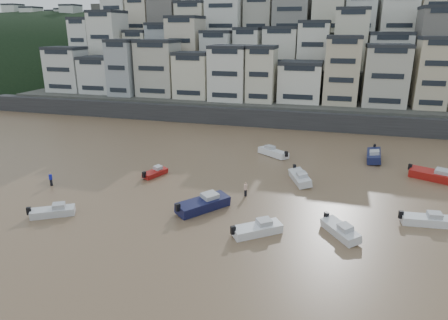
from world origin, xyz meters
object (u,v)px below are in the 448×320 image
(boat_h, at_px, (273,151))
(person_pink, at_px, (246,189))
(boat_e, at_px, (300,176))
(boat_f, at_px, (155,172))
(person_blue, at_px, (51,179))
(boat_b, at_px, (340,229))
(boat_d, at_px, (426,218))
(boat_g, at_px, (434,174))
(boat_a, at_px, (257,227))
(boat_c, at_px, (203,202))
(boat_i, at_px, (374,154))
(boat_j, at_px, (53,210))

(boat_h, distance_m, person_pink, 16.56)
(boat_e, bearing_deg, boat_f, -102.64)
(person_blue, xyz_separation_m, person_pink, (24.50, 3.40, 0.00))
(boat_h, bearing_deg, boat_b, 148.89)
(boat_e, height_order, person_pink, person_pink)
(person_pink, bearing_deg, boat_b, -32.04)
(boat_d, xyz_separation_m, boat_g, (3.40, 13.92, 0.17))
(boat_a, relative_size, boat_c, 0.80)
(boat_h, relative_size, person_blue, 3.29)
(boat_a, relative_size, boat_d, 1.03)
(boat_d, relative_size, boat_e, 0.91)
(boat_e, height_order, boat_h, boat_e)
(boat_d, distance_m, boat_i, 21.06)
(boat_i, distance_m, person_blue, 45.84)
(boat_e, xyz_separation_m, boat_f, (-19.05, -2.97, -0.22))
(boat_e, xyz_separation_m, boat_h, (-5.08, 10.21, -0.00))
(boat_d, height_order, boat_g, boat_g)
(person_pink, bearing_deg, person_blue, -172.10)
(boat_d, distance_m, person_pink, 19.39)
(boat_e, bearing_deg, boat_b, -0.27)
(boat_b, relative_size, boat_g, 0.79)
(boat_a, bearing_deg, boat_j, 147.28)
(boat_f, bearing_deg, boat_j, 179.82)
(person_blue, bearing_deg, person_pink, 7.90)
(boat_e, xyz_separation_m, boat_j, (-24.36, -17.00, -0.12))
(boat_h, relative_size, boat_j, 1.18)
(boat_e, bearing_deg, boat_a, -31.43)
(boat_e, bearing_deg, person_blue, -93.67)
(boat_c, relative_size, boat_g, 1.04)
(boat_a, xyz_separation_m, boat_c, (-6.78, 3.77, 0.19))
(boat_j, relative_size, person_pink, 2.80)
(boat_b, xyz_separation_m, boat_d, (8.40, 4.70, 0.01))
(person_pink, bearing_deg, boat_g, 27.52)
(boat_j, bearing_deg, boat_e, 4.24)
(boat_g, bearing_deg, boat_f, -142.94)
(boat_a, relative_size, boat_f, 1.30)
(boat_j, distance_m, person_blue, 9.36)
(boat_b, bearing_deg, boat_i, 133.89)
(boat_a, height_order, boat_i, boat_i)
(boat_j, distance_m, person_pink, 21.43)
(boat_c, relative_size, boat_d, 1.30)
(boat_b, xyz_separation_m, boat_i, (4.82, 25.45, 0.21))
(boat_d, height_order, person_pink, person_pink)
(boat_b, relative_size, boat_i, 0.77)
(boat_i, bearing_deg, person_pink, -35.80)
(boat_h, bearing_deg, person_blue, 73.70)
(boat_i, bearing_deg, boat_j, -45.18)
(boat_b, distance_m, boat_i, 25.90)
(boat_j, xyz_separation_m, person_blue, (-5.90, 7.27, 0.21))
(boat_b, distance_m, boat_h, 25.48)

